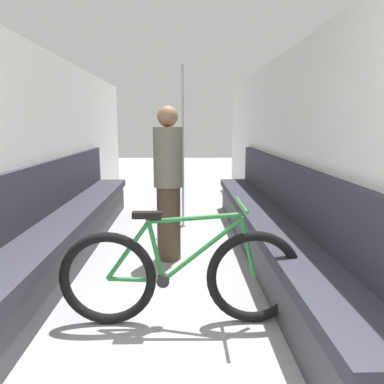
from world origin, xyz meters
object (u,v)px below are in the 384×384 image
(bench_seat_row_left, at_px, (63,231))
(passenger_standing, at_px, (168,182))
(bench_seat_row_right, at_px, (270,229))
(grab_pole_near, at_px, (183,150))
(bicycle, at_px, (181,276))

(bench_seat_row_left, relative_size, passenger_standing, 3.13)
(bench_seat_row_right, distance_m, grab_pole_near, 1.76)
(bench_seat_row_right, height_order, bicycle, bench_seat_row_right)
(grab_pole_near, bearing_deg, bicycle, -90.39)
(bench_seat_row_right, bearing_deg, passenger_standing, 177.55)
(bench_seat_row_left, relative_size, bench_seat_row_right, 1.00)
(bench_seat_row_right, xyz_separation_m, bicycle, (-0.93, -1.26, 0.03))
(bench_seat_row_left, xyz_separation_m, bicycle, (1.23, -1.26, 0.03))
(bench_seat_row_left, relative_size, grab_pole_near, 2.30)
(bench_seat_row_left, distance_m, passenger_standing, 1.20)
(bench_seat_row_left, height_order, passenger_standing, passenger_standing)
(grab_pole_near, bearing_deg, passenger_standing, -96.78)
(bench_seat_row_right, distance_m, passenger_standing, 1.17)
(bench_seat_row_right, relative_size, passenger_standing, 3.13)
(bench_seat_row_right, distance_m, bicycle, 1.57)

